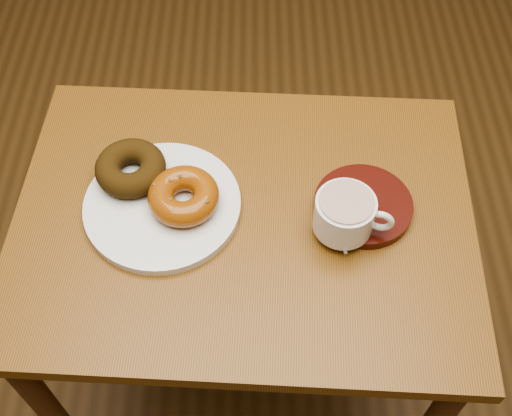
{
  "coord_description": "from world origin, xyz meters",
  "views": [
    {
      "loc": [
        -0.02,
        -0.94,
        1.54
      ],
      "look_at": [
        -0.02,
        -0.35,
        0.71
      ],
      "focal_mm": 45.0,
      "sensor_mm": 36.0,
      "label": 1
    }
  ],
  "objects_px": {
    "saucer": "(363,205)",
    "coffee_cup": "(345,214)",
    "cafe_table": "(245,251)",
    "donut_plate": "(163,205)"
  },
  "relations": [
    {
      "from": "saucer",
      "to": "coffee_cup",
      "type": "xyz_separation_m",
      "value": [
        -0.04,
        -0.04,
        0.04
      ]
    },
    {
      "from": "saucer",
      "to": "coffee_cup",
      "type": "bearing_deg",
      "value": -129.3
    },
    {
      "from": "donut_plate",
      "to": "saucer",
      "type": "height_order",
      "value": "saucer"
    },
    {
      "from": "donut_plate",
      "to": "coffee_cup",
      "type": "xyz_separation_m",
      "value": [
        0.29,
        -0.05,
        0.04
      ]
    },
    {
      "from": "cafe_table",
      "to": "saucer",
      "type": "xyz_separation_m",
      "value": [
        0.19,
        0.01,
        0.12
      ]
    },
    {
      "from": "saucer",
      "to": "donut_plate",
      "type": "bearing_deg",
      "value": 179.73
    },
    {
      "from": "cafe_table",
      "to": "saucer",
      "type": "distance_m",
      "value": 0.23
    },
    {
      "from": "cafe_table",
      "to": "coffee_cup",
      "type": "distance_m",
      "value": 0.23
    },
    {
      "from": "cafe_table",
      "to": "saucer",
      "type": "height_order",
      "value": "saucer"
    },
    {
      "from": "cafe_table",
      "to": "coffee_cup",
      "type": "height_order",
      "value": "coffee_cup"
    }
  ]
}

